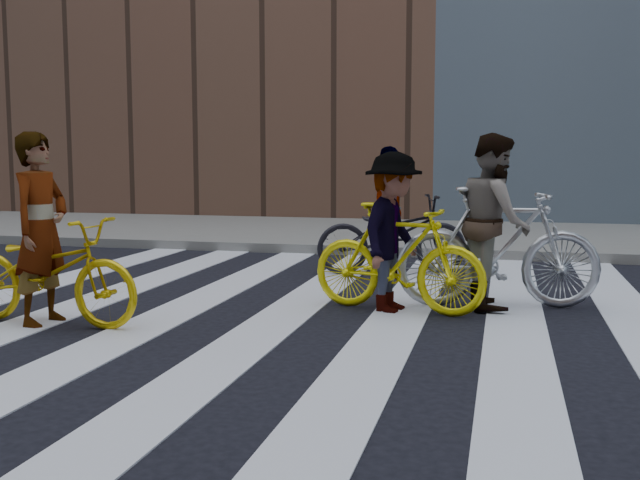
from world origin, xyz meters
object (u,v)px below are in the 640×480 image
at_px(bike_silver_mid, 499,248).
at_px(rider_left, 41,229).
at_px(rider_right, 393,232).
at_px(rider_mid, 494,221).
at_px(rider_rear, 388,210).
at_px(bike_yellow_left, 47,271).
at_px(bike_yellow_right, 398,258).
at_px(bike_dark_rear, 392,234).

xyz_separation_m(bike_silver_mid, rider_left, (-4.09, -1.80, 0.27)).
bearing_deg(rider_left, rider_right, -61.89).
xyz_separation_m(rider_mid, rider_rear, (-1.39, 1.94, -0.05)).
height_order(rider_left, rider_mid, rider_mid).
distance_m(bike_yellow_left, rider_right, 3.32).
height_order(rider_right, rider_rear, rider_rear).
height_order(bike_yellow_left, rider_mid, rider_mid).
distance_m(rider_mid, rider_right, 1.08).
relative_size(bike_yellow_left, bike_yellow_right, 1.05).
bearing_deg(rider_mid, bike_silver_mid, -99.65).
bearing_deg(bike_yellow_right, rider_rear, 24.54).
bearing_deg(bike_silver_mid, bike_yellow_right, 105.21).
xyz_separation_m(rider_left, rider_right, (3.07, 1.35, -0.09)).
distance_m(bike_yellow_left, bike_dark_rear, 4.58).
xyz_separation_m(bike_yellow_left, bike_silver_mid, (4.04, 1.80, 0.12)).
relative_size(bike_silver_mid, rider_right, 1.30).
xyz_separation_m(bike_silver_mid, rider_rear, (-1.44, 1.94, 0.22)).
bearing_deg(rider_left, bike_dark_rear, -31.49).
distance_m(bike_yellow_right, bike_dark_rear, 2.43).
xyz_separation_m(rider_right, rider_rear, (-0.41, 2.39, 0.04)).
bearing_deg(bike_yellow_left, bike_silver_mid, -61.61).
distance_m(bike_yellow_right, rider_mid, 1.09).
xyz_separation_m(bike_yellow_left, bike_dark_rear, (2.66, 3.74, 0.02)).
bearing_deg(bike_dark_rear, bike_silver_mid, -163.88).
distance_m(bike_dark_rear, rider_left, 4.63).
bearing_deg(rider_right, bike_yellow_right, -76.35).
relative_size(bike_dark_rear, rider_left, 1.12).
height_order(bike_silver_mid, bike_dark_rear, bike_silver_mid).
distance_m(bike_yellow_right, rider_left, 3.41).
height_order(rider_left, rider_right, rider_left).
bearing_deg(rider_left, bike_silver_mid, -61.87).
bearing_deg(bike_dark_rear, rider_left, 124.64).
xyz_separation_m(bike_silver_mid, bike_yellow_right, (-0.98, -0.45, -0.08)).
relative_size(bike_silver_mid, bike_yellow_right, 1.14).
bearing_deg(bike_yellow_right, rider_left, 127.00).
bearing_deg(rider_mid, bike_dark_rear, 24.93).
height_order(bike_silver_mid, rider_left, rider_left).
height_order(bike_dark_rear, rider_mid, rider_mid).
bearing_deg(bike_silver_mid, rider_mid, 80.35).
relative_size(bike_dark_rear, rider_right, 1.24).
relative_size(bike_dark_rear, rider_rear, 1.18).
xyz_separation_m(bike_silver_mid, rider_mid, (-0.05, 0.00, 0.27)).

